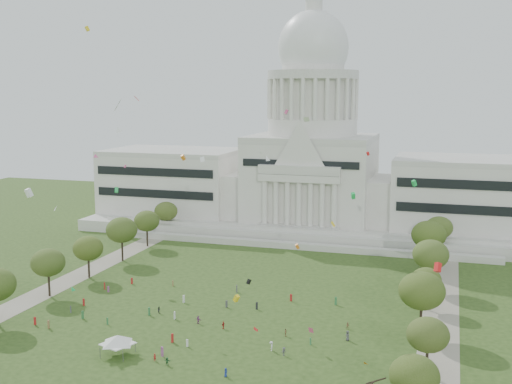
% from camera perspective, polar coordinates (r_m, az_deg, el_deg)
% --- Properties ---
extents(ground, '(400.00, 400.00, 0.00)m').
position_cam_1_polar(ground, '(133.57, -5.85, -13.16)').
color(ground, '#2B4317').
rests_on(ground, ground).
extents(capitol, '(160.00, 64.50, 91.30)m').
position_cam_1_polar(capitol, '(234.15, 4.96, 2.09)').
color(capitol, '#B7B4AC').
rests_on(capitol, ground).
extents(path_left, '(8.00, 160.00, 0.04)m').
position_cam_1_polar(path_left, '(180.45, -16.33, -7.55)').
color(path_left, gray).
rests_on(path_left, ground).
extents(path_right, '(8.00, 160.00, 0.04)m').
position_cam_1_polar(path_right, '(152.19, 16.09, -10.65)').
color(path_right, gray).
rests_on(path_right, ground).
extents(row_tree_r_0, '(7.67, 7.67, 10.91)m').
position_cam_1_polar(row_tree_r_0, '(103.31, 13.90, -15.58)').
color(row_tree_r_0, black).
rests_on(row_tree_r_0, ground).
extents(row_tree_r_1, '(7.58, 7.58, 10.78)m').
position_cam_1_polar(row_tree_r_1, '(119.78, 15.04, -12.16)').
color(row_tree_r_1, black).
rests_on(row_tree_r_1, ground).
extents(row_tree_l_2, '(8.42, 8.42, 11.97)m').
position_cam_1_polar(row_tree_l_2, '(166.52, -18.01, -5.98)').
color(row_tree_l_2, black).
rests_on(row_tree_l_2, ground).
extents(row_tree_r_2, '(9.55, 9.55, 13.58)m').
position_cam_1_polar(row_tree_r_2, '(137.32, 14.53, -8.50)').
color(row_tree_r_2, black).
rests_on(row_tree_r_2, ground).
extents(row_tree_l_3, '(8.12, 8.12, 11.55)m').
position_cam_1_polar(row_tree_l_3, '(179.46, -14.71, -4.87)').
color(row_tree_l_3, black).
rests_on(row_tree_l_3, ground).
extents(row_tree_r_3, '(7.01, 7.01, 9.98)m').
position_cam_1_polar(row_tree_r_3, '(154.38, 14.89, -7.56)').
color(row_tree_r_3, black).
rests_on(row_tree_r_3, ground).
extents(row_tree_l_4, '(9.29, 9.29, 13.21)m').
position_cam_1_polar(row_tree_l_4, '(194.70, -11.86, -3.33)').
color(row_tree_l_4, black).
rests_on(row_tree_l_4, ground).
extents(row_tree_r_4, '(9.19, 9.19, 13.06)m').
position_cam_1_polar(row_tree_r_4, '(168.80, 15.27, -5.38)').
color(row_tree_r_4, black).
rests_on(row_tree_r_4, ground).
extents(row_tree_l_5, '(8.33, 8.33, 11.85)m').
position_cam_1_polar(row_tree_l_5, '(211.48, -9.68, -2.56)').
color(row_tree_l_5, black).
rests_on(row_tree_l_5, ground).
extents(row_tree_r_5, '(9.82, 9.82, 13.96)m').
position_cam_1_polar(row_tree_r_5, '(188.31, 15.11, -3.70)').
color(row_tree_r_5, black).
rests_on(row_tree_r_5, ground).
extents(row_tree_l_6, '(8.19, 8.19, 11.64)m').
position_cam_1_polar(row_tree_l_6, '(228.20, -8.01, -1.71)').
color(row_tree_l_6, black).
rests_on(row_tree_l_6, ground).
extents(row_tree_r_6, '(8.42, 8.42, 11.97)m').
position_cam_1_polar(row_tree_r_6, '(206.09, 15.97, -3.06)').
color(row_tree_r_6, black).
rests_on(row_tree_r_6, ground).
extents(event_tent, '(9.45, 9.45, 4.09)m').
position_cam_1_polar(event_tent, '(128.78, -12.21, -12.67)').
color(event_tent, '#4C4C4C').
rests_on(event_tent, ground).
extents(person_0, '(1.20, 1.16, 2.07)m').
position_cam_1_polar(person_0, '(134.74, 8.14, -12.53)').
color(person_0, '#4C4C51').
rests_on(person_0, ground).
extents(person_2, '(0.84, 0.63, 1.54)m').
position_cam_1_polar(person_2, '(140.81, 8.17, -11.68)').
color(person_2, olive).
rests_on(person_2, ground).
extents(person_3, '(0.94, 1.37, 1.94)m').
position_cam_1_polar(person_3, '(128.68, 1.38, -13.53)').
color(person_3, silver).
rests_on(person_3, ground).
extents(person_4, '(0.76, 1.07, 1.65)m').
position_cam_1_polar(person_4, '(139.83, -2.92, -11.72)').
color(person_4, '#B21E1E').
rests_on(person_4, ground).
extents(person_5, '(1.72, 1.24, 1.73)m').
position_cam_1_polar(person_5, '(143.08, -5.15, -11.24)').
color(person_5, '#994C8C').
rests_on(person_5, ground).
extents(person_6, '(0.60, 0.84, 1.62)m').
position_cam_1_polar(person_6, '(118.34, -2.71, -15.72)').
color(person_6, navy).
rests_on(person_6, ground).
extents(person_7, '(0.64, 0.67, 1.48)m').
position_cam_1_polar(person_7, '(125.82, -9.00, -14.30)').
color(person_7, '#B21E1E').
rests_on(person_7, ground).
extents(person_8, '(0.88, 0.83, 1.55)m').
position_cam_1_polar(person_8, '(150.48, -8.61, -10.31)').
color(person_8, '#26262B').
rests_on(person_8, ground).
extents(person_9, '(1.10, 1.22, 1.69)m').
position_cam_1_polar(person_9, '(126.68, 2.50, -13.98)').
color(person_9, '#4C4C51').
rests_on(person_9, ground).
extents(person_10, '(0.56, 0.97, 1.62)m').
position_cam_1_polar(person_10, '(135.82, 2.65, -12.37)').
color(person_10, olive).
rests_on(person_10, ground).
extents(person_11, '(1.45, 0.63, 1.53)m').
position_cam_1_polar(person_11, '(123.76, -7.91, -14.67)').
color(person_11, '#33723F').
rests_on(person_11, ground).
extents(distant_crowd, '(60.63, 42.08, 1.91)m').
position_cam_1_polar(distant_crowd, '(150.59, -7.90, -10.25)').
color(distant_crowd, '#B21E1E').
rests_on(distant_crowd, ground).
extents(kite_swarm, '(93.43, 99.21, 65.90)m').
position_cam_1_polar(kite_swarm, '(133.70, -2.39, -0.06)').
color(kite_swarm, red).
rests_on(kite_swarm, ground).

